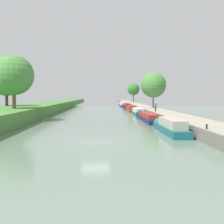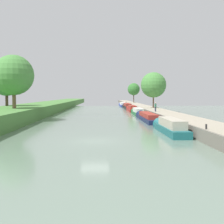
# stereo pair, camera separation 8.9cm
# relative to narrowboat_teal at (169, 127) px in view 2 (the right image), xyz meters

# --- Properties ---
(ground_plane) EXTENTS (160.00, 160.00, 0.00)m
(ground_plane) POSITION_rel_narrowboat_teal_xyz_m (-8.07, -5.35, -0.66)
(ground_plane) COLOR slate
(right_towpath) EXTENTS (4.37, 260.00, 1.12)m
(right_towpath) POSITION_rel_narrowboat_teal_xyz_m (3.69, -5.35, -0.10)
(right_towpath) COLOR #9E937F
(right_towpath) RESTS_ON ground_plane
(stone_quay) EXTENTS (0.25, 260.00, 1.17)m
(stone_quay) POSITION_rel_narrowboat_teal_xyz_m (1.38, -5.35, -0.07)
(stone_quay) COLOR #6B665B
(stone_quay) RESTS_ON ground_plane
(narrowboat_teal) EXTENTS (1.85, 10.56, 2.14)m
(narrowboat_teal) POSITION_rel_narrowboat_teal_xyz_m (0.00, 0.00, 0.00)
(narrowboat_teal) COLOR #195B60
(narrowboat_teal) RESTS_ON ground_plane
(narrowboat_navy) EXTENTS (1.91, 15.33, 1.89)m
(narrowboat_navy) POSITION_rel_narrowboat_teal_xyz_m (-0.14, 14.93, -0.13)
(narrowboat_navy) COLOR #141E42
(narrowboat_navy) RESTS_ON ground_plane
(narrowboat_green) EXTENTS (1.84, 10.80, 1.98)m
(narrowboat_green) POSITION_rel_narrowboat_teal_xyz_m (0.06, 28.86, -0.10)
(narrowboat_green) COLOR #1E6033
(narrowboat_green) RESTS_ON ground_plane
(narrowboat_red) EXTENTS (1.85, 11.84, 2.01)m
(narrowboat_red) POSITION_rel_narrowboat_teal_xyz_m (-0.00, 40.64, -0.03)
(narrowboat_red) COLOR maroon
(narrowboat_red) RESTS_ON ground_plane
(narrowboat_black) EXTENTS (1.91, 16.14, 2.13)m
(narrowboat_black) POSITION_rel_narrowboat_teal_xyz_m (0.10, 54.94, 0.01)
(narrowboat_black) COLOR black
(narrowboat_black) RESTS_ON ground_plane
(narrowboat_blue) EXTENTS (2.06, 15.62, 2.05)m
(narrowboat_blue) POSITION_rel_narrowboat_teal_xyz_m (-0.09, 71.41, -0.10)
(narrowboat_blue) COLOR #283D93
(narrowboat_blue) RESTS_ON ground_plane
(tree_rightbank_midnear) EXTENTS (5.91, 5.91, 8.30)m
(tree_rightbank_midnear) POSITION_rel_narrowboat_teal_xyz_m (4.49, 34.55, 5.80)
(tree_rightbank_midnear) COLOR brown
(tree_rightbank_midnear) RESTS_ON right_towpath
(tree_rightbank_midfar) EXTENTS (4.77, 4.77, 7.63)m
(tree_rightbank_midfar) POSITION_rel_narrowboat_teal_xyz_m (4.87, 79.39, 5.70)
(tree_rightbank_midfar) COLOR #4C3828
(tree_rightbank_midfar) RESTS_ON right_towpath
(tree_leftbank_downstream) EXTENTS (5.87, 5.87, 7.78)m
(tree_leftbank_downstream) POSITION_rel_narrowboat_teal_xyz_m (-25.74, 23.73, 6.22)
(tree_leftbank_downstream) COLOR #4C3828
(tree_leftbank_downstream) RESTS_ON left_grassy_bank
(tree_leftbank_upstream) EXTENTS (6.22, 6.22, 8.27)m
(tree_leftbank_upstream) POSITION_rel_narrowboat_teal_xyz_m (-21.11, 13.41, 6.54)
(tree_leftbank_upstream) COLOR brown
(tree_leftbank_upstream) RESTS_ON left_grassy_bank
(person_walking) EXTENTS (0.34, 0.34, 1.66)m
(person_walking) POSITION_rel_narrowboat_teal_xyz_m (2.25, 20.04, 1.34)
(person_walking) COLOR #282D42
(person_walking) RESTS_ON right_towpath
(mooring_bollard_near) EXTENTS (0.16, 0.16, 0.45)m
(mooring_bollard_near) POSITION_rel_narrowboat_teal_xyz_m (1.80, -6.13, 0.69)
(mooring_bollard_near) COLOR black
(mooring_bollard_near) RESTS_ON right_towpath
(mooring_bollard_far) EXTENTS (0.16, 0.16, 0.45)m
(mooring_bollard_far) POSITION_rel_narrowboat_teal_xyz_m (1.80, 78.16, 0.69)
(mooring_bollard_far) COLOR black
(mooring_bollard_far) RESTS_ON right_towpath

